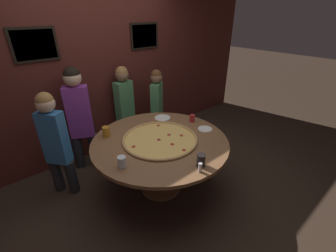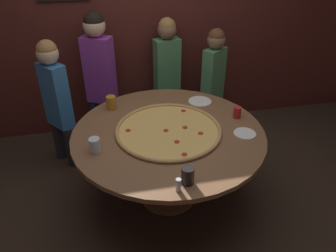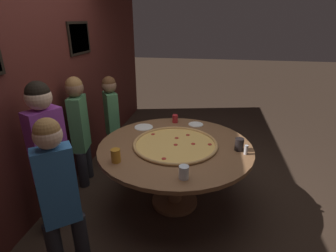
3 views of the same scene
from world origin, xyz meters
name	(u,v)px [view 3 (image 3 of 3)]	position (x,y,z in m)	size (l,w,h in m)	color
ground_plane	(175,202)	(0.00, 0.00, 0.00)	(24.00, 24.00, 0.00)	#38281E
back_wall	(45,87)	(0.00, 1.41, 1.30)	(6.40, 0.08, 2.60)	#4C1E19
dining_table	(175,155)	(0.00, 0.00, 0.61)	(1.62, 1.62, 0.74)	brown
giant_pizza	(176,144)	(0.00, 0.00, 0.75)	(0.90, 0.90, 0.03)	#EAB75B
drink_cup_by_shaker	(175,119)	(0.65, 0.10, 0.79)	(0.07, 0.07, 0.10)	#B22328
drink_cup_far_left	(239,144)	(-0.01, -0.65, 0.80)	(0.09, 0.09, 0.13)	black
drink_cup_centre_back	(184,172)	(-0.61, -0.16, 0.80)	(0.08, 0.08, 0.11)	silver
drink_cup_far_right	(116,156)	(-0.44, 0.49, 0.80)	(0.09, 0.09, 0.13)	#BC7A23
white_plate_right_side	(196,124)	(0.61, -0.17, 0.74)	(0.18, 0.18, 0.01)	white
white_plate_near_front	(144,127)	(0.41, 0.45, 0.74)	(0.22, 0.22, 0.01)	white
condiment_shaker	(246,150)	(-0.08, -0.71, 0.79)	(0.04, 0.04, 0.10)	silver
diner_side_right	(79,126)	(0.24, 1.21, 0.78)	(0.36, 0.21, 1.38)	#232328
diner_far_right	(112,117)	(0.73, 0.99, 0.73)	(0.33, 0.29, 1.29)	#232328
diner_side_left	(58,189)	(-0.96, 0.77, 0.76)	(0.31, 0.34, 1.35)	#232328
diner_centre_back	(49,150)	(-0.52, 1.11, 0.85)	(0.39, 0.28, 1.50)	#232328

